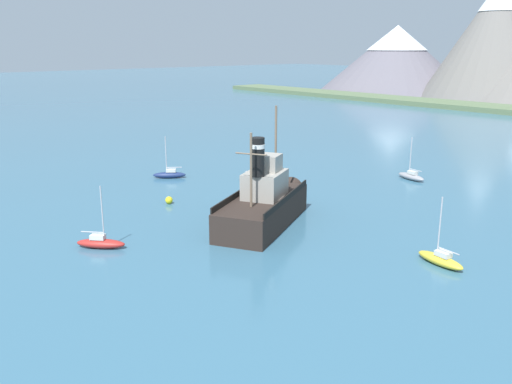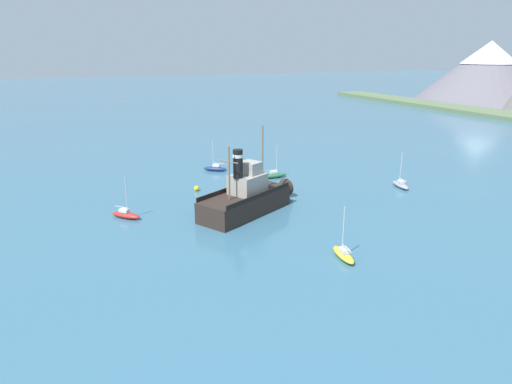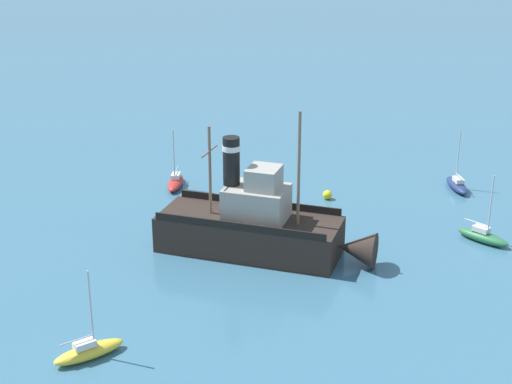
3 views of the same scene
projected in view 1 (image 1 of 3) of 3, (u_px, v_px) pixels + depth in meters
name	position (u px, v px, depth m)	size (l,w,h in m)	color
ground_plane	(271.00, 224.00, 46.88)	(600.00, 600.00, 0.00)	#38667F
old_tugboat	(265.00, 203.00, 46.74)	(9.83, 14.27, 9.90)	#2D231E
sailboat_yellow	(440.00, 259.00, 38.08)	(3.92, 1.65, 4.90)	gold
sailboat_green	(255.00, 177.00, 62.02)	(1.18, 3.82, 4.90)	#286B3D
sailboat_navy	(170.00, 174.00, 63.12)	(3.16, 3.70, 4.90)	navy
sailboat_red	(101.00, 243.00, 41.28)	(3.55, 3.37, 4.90)	#B22823
sailboat_grey	(411.00, 176.00, 62.28)	(3.94, 1.78, 4.90)	gray
mooring_buoy	(169.00, 200.00, 52.82)	(0.73, 0.73, 0.73)	yellow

